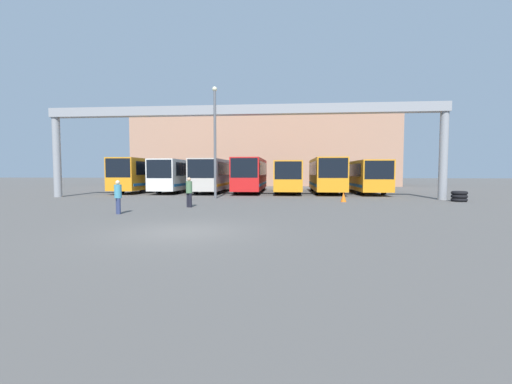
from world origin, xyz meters
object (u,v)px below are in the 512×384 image
at_px(bus_slot_3, 251,173).
at_px(tire_stack, 459,196).
at_px(bus_slot_1, 181,174).
at_px(pedestrian_mid_right, 118,196).
at_px(bus_slot_4, 288,175).
at_px(bus_slot_5, 326,173).
at_px(lamp_post, 215,138).
at_px(pedestrian_near_right, 189,191).
at_px(bus_slot_0, 147,173).
at_px(bus_slot_6, 363,175).
at_px(bus_slot_2, 215,174).
at_px(traffic_cone, 344,197).

distance_m(bus_slot_3, tire_stack, 17.94).
relative_size(bus_slot_1, pedestrian_mid_right, 7.40).
height_order(bus_slot_4, bus_slot_5, bus_slot_5).
relative_size(bus_slot_5, lamp_post, 1.20).
bearing_deg(bus_slot_3, pedestrian_near_right, -97.96).
bearing_deg(bus_slot_4, pedestrian_mid_right, -113.62).
bearing_deg(bus_slot_0, bus_slot_6, 0.18).
bearing_deg(pedestrian_near_right, bus_slot_2, -57.14).
xyz_separation_m(bus_slot_1, pedestrian_mid_right, (2.79, -18.65, -0.96)).
distance_m(bus_slot_0, bus_slot_5, 18.38).
distance_m(bus_slot_0, bus_slot_4, 14.69).
bearing_deg(bus_slot_4, traffic_cone, -71.18).
bearing_deg(bus_slot_3, bus_slot_0, 175.58).
bearing_deg(bus_slot_0, lamp_post, -44.05).
xyz_separation_m(traffic_cone, lamp_post, (-9.29, 2.07, 4.25)).
height_order(pedestrian_near_right, tire_stack, pedestrian_near_right).
distance_m(bus_slot_1, pedestrian_mid_right, 18.88).
distance_m(bus_slot_2, bus_slot_3, 3.70).
xyz_separation_m(bus_slot_5, tire_stack, (8.06, -8.88, -1.52)).
distance_m(bus_slot_6, lamp_post, 15.92).
bearing_deg(pedestrian_near_right, bus_slot_5, -96.74).
distance_m(bus_slot_5, lamp_post, 12.37).
xyz_separation_m(bus_slot_0, pedestrian_mid_right, (6.46, -18.70, -1.03)).
bearing_deg(tire_stack, bus_slot_0, 159.41).
bearing_deg(lamp_post, bus_slot_5, 40.28).
distance_m(bus_slot_3, traffic_cone, 12.60).
xyz_separation_m(bus_slot_2, tire_stack, (19.07, -9.51, -1.49)).
distance_m(bus_slot_5, pedestrian_near_right, 17.09).
xyz_separation_m(bus_slot_4, bus_slot_6, (7.34, -0.04, 0.02)).
bearing_deg(tire_stack, pedestrian_mid_right, -156.26).
height_order(traffic_cone, lamp_post, lamp_post).
xyz_separation_m(bus_slot_0, tire_stack, (26.41, -9.92, -1.54)).
distance_m(bus_slot_2, lamp_post, 9.05).
distance_m(bus_slot_4, bus_slot_5, 3.85).
bearing_deg(tire_stack, bus_slot_2, 153.50).
bearing_deg(bus_slot_4, bus_slot_6, -0.31).
relative_size(bus_slot_2, bus_slot_5, 1.12).
xyz_separation_m(bus_slot_4, bus_slot_5, (3.67, -1.16, 0.15)).
bearing_deg(bus_slot_2, bus_slot_0, 176.76).
relative_size(bus_slot_4, bus_slot_5, 1.23).
bearing_deg(traffic_cone, bus_slot_5, 90.50).
distance_m(bus_slot_4, lamp_post, 10.91).
bearing_deg(tire_stack, bus_slot_6, 113.69).
bearing_deg(traffic_cone, bus_slot_2, 136.59).
distance_m(pedestrian_near_right, traffic_cone, 10.44).
bearing_deg(bus_slot_5, bus_slot_6, 16.91).
relative_size(bus_slot_4, bus_slot_6, 1.01).
bearing_deg(bus_slot_1, bus_slot_6, 0.38).
height_order(pedestrian_mid_right, tire_stack, pedestrian_mid_right).
xyz_separation_m(pedestrian_near_right, traffic_cone, (9.45, 4.40, -0.58)).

